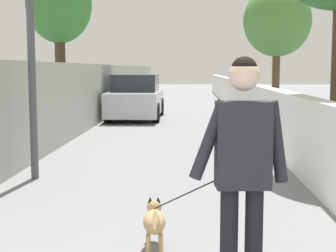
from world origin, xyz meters
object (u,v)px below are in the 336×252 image
car_near (136,98)px  tree_right_far (277,21)px  tree_left_mid (59,6)px  dog (155,220)px  person_skateboarder (243,159)px

car_near → tree_right_far: bearing=-61.0°
tree_left_mid → dog: (-9.71, -3.40, -3.25)m
tree_right_far → dog: tree_right_far is taller
tree_right_far → dog: 16.52m
tree_left_mid → dog: 10.79m
tree_right_far → person_skateboarder: tree_right_far is taller
tree_left_mid → tree_right_far: bearing=-50.4°
dog → car_near: bearing=6.8°
person_skateboarder → dog: size_ratio=1.13×
person_skateboarder → car_near: bearing=9.1°
tree_right_far → person_skateboarder: 17.42m
tree_right_far → person_skateboarder: bearing=169.5°
dog → car_near: car_near is taller
tree_right_far → tree_left_mid: bearing=129.6°
person_skateboarder → dog: person_skateboarder is taller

